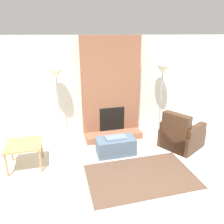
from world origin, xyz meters
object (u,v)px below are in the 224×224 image
Objects in this scene: ottoman at (116,146)px; floor_lamp_right at (163,72)px; side_table at (24,146)px; armchair at (180,136)px; floor_lamp_left at (56,77)px.

floor_lamp_right is (1.54, 0.94, 1.47)m from ottoman.
ottoman is 1.97m from side_table.
floor_lamp_right reaches higher than armchair.
floor_lamp_left reaches higher than armchair.
side_table reaches higher than ottoman.
floor_lamp_right is at bearing -25.25° from armchair.
ottoman is at bearing 0.04° from side_table.
floor_lamp_right is at bearing 15.12° from side_table.
floor_lamp_left is at bearing 41.00° from armchair.
armchair is 0.61× the size of floor_lamp_left.
ottoman is 0.47× the size of floor_lamp_right.
armchair is at bearing -20.15° from floor_lamp_left.
armchair reaches higher than ottoman.
ottoman is at bearing -38.33° from floor_lamp_left.
floor_lamp_left is 2.73m from floor_lamp_right.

